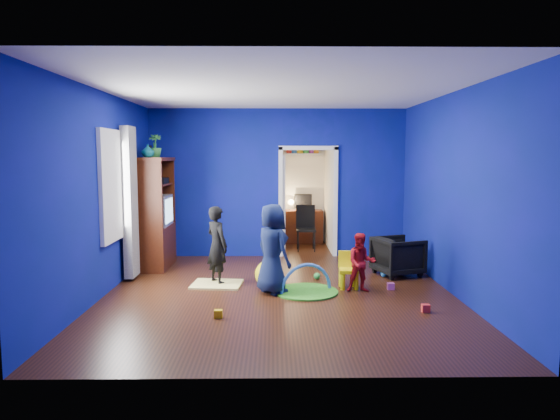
{
  "coord_description": "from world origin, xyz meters",
  "views": [
    {
      "loc": [
        -0.08,
        -7.04,
        1.99
      ],
      "look_at": [
        0.02,
        0.4,
        1.18
      ],
      "focal_mm": 32.0,
      "sensor_mm": 36.0,
      "label": 1
    }
  ],
  "objects_px": {
    "study_desk": "(303,227)",
    "folding_chair": "(306,229)",
    "child_navy": "(273,249)",
    "play_mat": "(306,292)",
    "hopper_ball": "(269,274)",
    "crt_tv": "(156,211)",
    "armchair": "(398,256)",
    "tv_armoire": "(154,213)",
    "kid_chair": "(349,272)",
    "vase": "(148,151)",
    "child_black": "(217,245)",
    "toddler_red": "(361,263)"
  },
  "relations": [
    {
      "from": "kid_chair",
      "to": "crt_tv",
      "type": "bearing_deg",
      "value": 159.28
    },
    {
      "from": "armchair",
      "to": "folding_chair",
      "type": "distance_m",
      "value": 2.59
    },
    {
      "from": "tv_armoire",
      "to": "kid_chair",
      "type": "xyz_separation_m",
      "value": [
        3.26,
        -1.49,
        -0.73
      ]
    },
    {
      "from": "child_black",
      "to": "study_desk",
      "type": "relative_size",
      "value": 1.39
    },
    {
      "from": "armchair",
      "to": "hopper_ball",
      "type": "bearing_deg",
      "value": 91.71
    },
    {
      "from": "child_navy",
      "to": "kid_chair",
      "type": "bearing_deg",
      "value": -114.43
    },
    {
      "from": "child_navy",
      "to": "vase",
      "type": "distance_m",
      "value": 2.92
    },
    {
      "from": "child_navy",
      "to": "tv_armoire",
      "type": "bearing_deg",
      "value": 14.07
    },
    {
      "from": "play_mat",
      "to": "study_desk",
      "type": "bearing_deg",
      "value": 87.16
    },
    {
      "from": "tv_armoire",
      "to": "play_mat",
      "type": "bearing_deg",
      "value": -33.42
    },
    {
      "from": "folding_chair",
      "to": "study_desk",
      "type": "bearing_deg",
      "value": 90.0
    },
    {
      "from": "child_navy",
      "to": "vase",
      "type": "xyz_separation_m",
      "value": [
        -2.12,
        1.44,
        1.42
      ]
    },
    {
      "from": "kid_chair",
      "to": "play_mat",
      "type": "bearing_deg",
      "value": -156.65
    },
    {
      "from": "kid_chair",
      "to": "play_mat",
      "type": "distance_m",
      "value": 0.74
    },
    {
      "from": "tv_armoire",
      "to": "crt_tv",
      "type": "relative_size",
      "value": 2.8
    },
    {
      "from": "crt_tv",
      "to": "play_mat",
      "type": "distance_m",
      "value": 3.25
    },
    {
      "from": "child_black",
      "to": "tv_armoire",
      "type": "relative_size",
      "value": 0.62
    },
    {
      "from": "child_navy",
      "to": "play_mat",
      "type": "distance_m",
      "value": 0.8
    },
    {
      "from": "armchair",
      "to": "vase",
      "type": "height_order",
      "value": "vase"
    },
    {
      "from": "toddler_red",
      "to": "armchair",
      "type": "bearing_deg",
      "value": 53.4
    },
    {
      "from": "play_mat",
      "to": "study_desk",
      "type": "xyz_separation_m",
      "value": [
        0.21,
        4.19,
        0.36
      ]
    },
    {
      "from": "crt_tv",
      "to": "armchair",
      "type": "bearing_deg",
      "value": -9.16
    },
    {
      "from": "hopper_ball",
      "to": "play_mat",
      "type": "xyz_separation_m",
      "value": [
        0.54,
        -0.23,
        -0.2
      ]
    },
    {
      "from": "armchair",
      "to": "child_navy",
      "type": "bearing_deg",
      "value": 97.86
    },
    {
      "from": "child_black",
      "to": "toddler_red",
      "type": "relative_size",
      "value": 1.4
    },
    {
      "from": "hopper_ball",
      "to": "play_mat",
      "type": "distance_m",
      "value": 0.62
    },
    {
      "from": "child_black",
      "to": "kid_chair",
      "type": "height_order",
      "value": "child_black"
    },
    {
      "from": "child_navy",
      "to": "kid_chair",
      "type": "height_order",
      "value": "child_navy"
    },
    {
      "from": "study_desk",
      "to": "folding_chair",
      "type": "bearing_deg",
      "value": -90.0
    },
    {
      "from": "armchair",
      "to": "play_mat",
      "type": "distance_m",
      "value": 1.94
    },
    {
      "from": "tv_armoire",
      "to": "kid_chair",
      "type": "bearing_deg",
      "value": -24.53
    },
    {
      "from": "kid_chair",
      "to": "play_mat",
      "type": "relative_size",
      "value": 0.54
    },
    {
      "from": "child_black",
      "to": "hopper_ball",
      "type": "height_order",
      "value": "child_black"
    },
    {
      "from": "tv_armoire",
      "to": "kid_chair",
      "type": "relative_size",
      "value": 3.92
    },
    {
      "from": "play_mat",
      "to": "folding_chair",
      "type": "bearing_deg",
      "value": 86.32
    },
    {
      "from": "child_black",
      "to": "child_navy",
      "type": "height_order",
      "value": "child_navy"
    },
    {
      "from": "tv_armoire",
      "to": "folding_chair",
      "type": "xyz_separation_m",
      "value": [
        2.81,
        1.51,
        -0.52
      ]
    },
    {
      "from": "child_navy",
      "to": "play_mat",
      "type": "xyz_separation_m",
      "value": [
        0.49,
        0.02,
        -0.64
      ]
    },
    {
      "from": "crt_tv",
      "to": "folding_chair",
      "type": "distance_m",
      "value": 3.21
    },
    {
      "from": "vase",
      "to": "play_mat",
      "type": "xyz_separation_m",
      "value": [
        2.6,
        -1.42,
        -2.06
      ]
    },
    {
      "from": "toddler_red",
      "to": "crt_tv",
      "type": "relative_size",
      "value": 1.24
    },
    {
      "from": "toddler_red",
      "to": "folding_chair",
      "type": "height_order",
      "value": "folding_chair"
    },
    {
      "from": "child_black",
      "to": "folding_chair",
      "type": "xyz_separation_m",
      "value": [
        1.56,
        2.7,
        -0.15
      ]
    },
    {
      "from": "armchair",
      "to": "tv_armoire",
      "type": "height_order",
      "value": "tv_armoire"
    },
    {
      "from": "hopper_ball",
      "to": "play_mat",
      "type": "height_order",
      "value": "hopper_ball"
    },
    {
      "from": "hopper_ball",
      "to": "study_desk",
      "type": "relative_size",
      "value": 0.49
    },
    {
      "from": "armchair",
      "to": "tv_armoire",
      "type": "distance_m",
      "value": 4.31
    },
    {
      "from": "vase",
      "to": "crt_tv",
      "type": "distance_m",
      "value": 1.09
    },
    {
      "from": "armchair",
      "to": "tv_armoire",
      "type": "relative_size",
      "value": 0.36
    },
    {
      "from": "child_black",
      "to": "toddler_red",
      "type": "distance_m",
      "value": 2.22
    }
  ]
}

